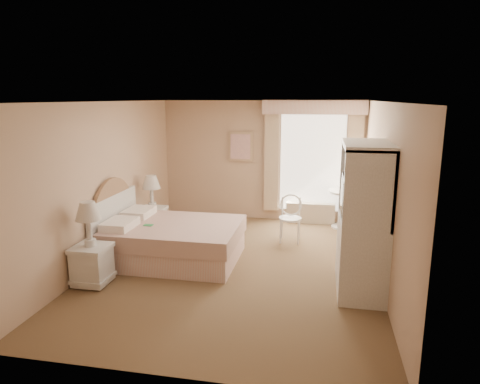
% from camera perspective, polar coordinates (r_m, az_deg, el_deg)
% --- Properties ---
extents(room, '(4.21, 5.51, 2.51)m').
position_cam_1_polar(room, '(6.35, -0.53, 0.61)').
color(room, brown).
rests_on(room, ground).
extents(window, '(2.05, 0.22, 2.51)m').
position_cam_1_polar(window, '(8.84, 9.63, 4.40)').
color(window, white).
rests_on(window, room).
extents(framed_art, '(0.52, 0.04, 0.62)m').
position_cam_1_polar(framed_art, '(9.03, 0.07, 6.08)').
color(framed_art, tan).
rests_on(framed_art, room).
extents(bed, '(2.09, 1.58, 1.40)m').
position_cam_1_polar(bed, '(6.98, -9.50, -6.23)').
color(bed, '#D89B8C').
rests_on(bed, room).
extents(nightstand_near, '(0.48, 0.48, 1.17)m').
position_cam_1_polar(nightstand_near, '(6.31, -19.21, -7.84)').
color(nightstand_near, white).
rests_on(nightstand_near, room).
extents(nightstand_far, '(0.47, 0.47, 1.14)m').
position_cam_1_polar(nightstand_far, '(8.18, -11.59, -2.84)').
color(nightstand_far, white).
rests_on(nightstand_far, room).
extents(round_table, '(0.72, 0.72, 0.76)m').
position_cam_1_polar(round_table, '(8.75, 13.97, -1.42)').
color(round_table, silver).
rests_on(round_table, room).
extents(cafe_chair, '(0.41, 0.41, 0.85)m').
position_cam_1_polar(cafe_chair, '(7.80, 6.75, -2.97)').
color(cafe_chair, silver).
rests_on(cafe_chair, room).
extents(armoire, '(0.60, 1.20, 2.00)m').
position_cam_1_polar(armoire, '(5.93, 16.09, -4.97)').
color(armoire, white).
rests_on(armoire, room).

